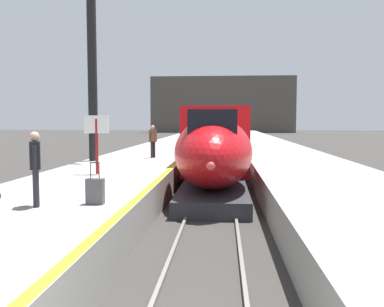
{
  "coord_description": "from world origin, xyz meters",
  "views": [
    {
      "loc": [
        0.37,
        -3.5,
        2.98
      ],
      "look_at": [
        -0.77,
        11.55,
        1.8
      ],
      "focal_mm": 39.3,
      "sensor_mm": 36.0,
      "label": 1
    }
  ],
  "objects_px": {
    "passenger_mid_platform": "(153,139)",
    "passenger_near_edge": "(35,163)",
    "rolling_suitcase": "(95,191)",
    "station_column_mid": "(92,34)",
    "highspeed_train_main": "(219,135)",
    "departure_info_board": "(97,133)"
  },
  "relations": [
    {
      "from": "passenger_mid_platform",
      "to": "passenger_near_edge",
      "type": "bearing_deg",
      "value": -92.33
    },
    {
      "from": "passenger_near_edge",
      "to": "passenger_mid_platform",
      "type": "relative_size",
      "value": 1.0
    },
    {
      "from": "passenger_mid_platform",
      "to": "rolling_suitcase",
      "type": "distance_m",
      "value": 12.28
    },
    {
      "from": "station_column_mid",
      "to": "passenger_near_edge",
      "type": "distance_m",
      "value": 12.07
    },
    {
      "from": "highspeed_train_main",
      "to": "passenger_near_edge",
      "type": "distance_m",
      "value": 21.79
    },
    {
      "from": "station_column_mid",
      "to": "rolling_suitcase",
      "type": "distance_m",
      "value": 12.33
    },
    {
      "from": "highspeed_train_main",
      "to": "station_column_mid",
      "type": "height_order",
      "value": "station_column_mid"
    },
    {
      "from": "passenger_near_edge",
      "to": "station_column_mid",
      "type": "bearing_deg",
      "value": 100.86
    },
    {
      "from": "station_column_mid",
      "to": "departure_info_board",
      "type": "height_order",
      "value": "station_column_mid"
    },
    {
      "from": "passenger_near_edge",
      "to": "rolling_suitcase",
      "type": "xyz_separation_m",
      "value": [
        1.24,
        0.36,
        -0.69
      ]
    },
    {
      "from": "station_column_mid",
      "to": "passenger_near_edge",
      "type": "bearing_deg",
      "value": -79.14
    },
    {
      "from": "rolling_suitcase",
      "to": "departure_info_board",
      "type": "height_order",
      "value": "departure_info_board"
    },
    {
      "from": "station_column_mid",
      "to": "departure_info_board",
      "type": "bearing_deg",
      "value": -71.27
    },
    {
      "from": "highspeed_train_main",
      "to": "departure_info_board",
      "type": "bearing_deg",
      "value": -105.0
    },
    {
      "from": "station_column_mid",
      "to": "rolling_suitcase",
      "type": "bearing_deg",
      "value": -72.36
    },
    {
      "from": "passenger_near_edge",
      "to": "departure_info_board",
      "type": "distance_m",
      "value": 5.8
    },
    {
      "from": "passenger_near_edge",
      "to": "departure_info_board",
      "type": "relative_size",
      "value": 0.8
    },
    {
      "from": "passenger_mid_platform",
      "to": "rolling_suitcase",
      "type": "xyz_separation_m",
      "value": [
        0.73,
        -12.24,
        -0.69
      ]
    },
    {
      "from": "passenger_mid_platform",
      "to": "station_column_mid",
      "type": "bearing_deg",
      "value": -144.55
    },
    {
      "from": "highspeed_train_main",
      "to": "passenger_mid_platform",
      "type": "height_order",
      "value": "highspeed_train_main"
    },
    {
      "from": "departure_info_board",
      "to": "highspeed_train_main",
      "type": "bearing_deg",
      "value": 75.0
    },
    {
      "from": "passenger_near_edge",
      "to": "passenger_mid_platform",
      "type": "xyz_separation_m",
      "value": [
        0.51,
        12.6,
        0.0
      ]
    }
  ]
}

